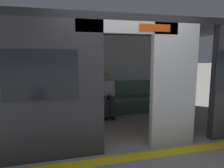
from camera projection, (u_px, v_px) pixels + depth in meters
name	position (u px, v px, depth m)	size (l,w,h in m)	color
ground_plane	(127.00, 149.00, 3.68)	(60.00, 60.00, 0.00)	gray
platform_edge_strip	(133.00, 157.00, 3.39)	(8.00, 0.24, 0.01)	yellow
train_car	(109.00, 61.00, 4.54)	(6.40, 2.67, 2.36)	silver
bench_seat	(102.00, 103.00, 5.69)	(3.10, 0.44, 0.47)	#4C7566
person_seated	(106.00, 91.00, 5.62)	(0.55, 0.67, 1.20)	silver
handbag	(90.00, 96.00, 5.62)	(0.26, 0.15, 0.17)	#262D4C
book	(116.00, 97.00, 5.82)	(0.15, 0.22, 0.03)	#33723F
grab_pole_door	(100.00, 85.00, 3.92)	(0.04, 0.04, 2.22)	silver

